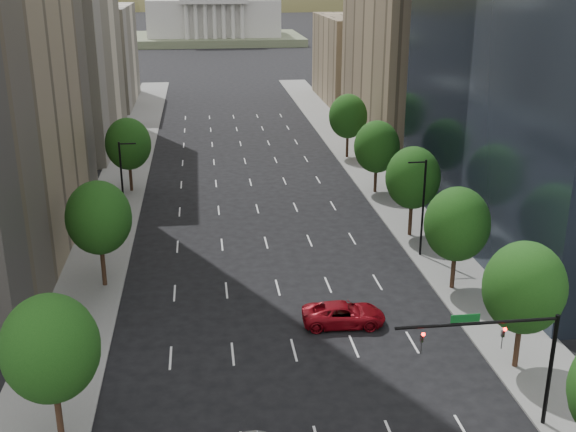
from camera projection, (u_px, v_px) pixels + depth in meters
name	position (u px, v px, depth m)	size (l,w,h in m)	color
sidewalk_left	(99.00, 250.00, 64.83)	(6.00, 200.00, 0.15)	slate
sidewalk_right	(424.00, 235.00, 68.46)	(6.00, 200.00, 0.15)	slate
midrise_cream_left	(57.00, 22.00, 98.11)	(14.00, 30.00, 35.00)	beige
filler_left	(95.00, 56.00, 131.81)	(14.00, 26.00, 18.00)	beige
parking_tan_right	(410.00, 38.00, 101.99)	(14.00, 30.00, 30.00)	#8C7759
filler_right	(359.00, 59.00, 135.20)	(14.00, 26.00, 16.00)	#8C7759
tree_right_1	(524.00, 288.00, 43.94)	(5.20, 5.20, 8.75)	#382316
tree_right_2	(457.00, 224.00, 55.21)	(5.20, 5.20, 8.61)	#382316
tree_right_3	(413.00, 178.00, 66.34)	(5.20, 5.20, 8.89)	#382316
tree_right_4	(377.00, 147.00, 79.58)	(5.20, 5.20, 8.46)	#382316
tree_right_5	(348.00, 116.00, 94.44)	(5.20, 5.20, 8.75)	#382316
tree_left_0	(50.00, 349.00, 36.92)	(5.20, 5.20, 8.75)	#382316
tree_left_1	(99.00, 218.00, 55.55)	(5.20, 5.20, 8.97)	#382316
tree_left_2	(128.00, 144.00, 79.97)	(5.20, 5.20, 8.68)	#382316
streetlight_rn	(422.00, 205.00, 61.95)	(1.70, 0.20, 9.00)	black
streetlight_ln	(123.00, 184.00, 68.15)	(1.70, 0.20, 9.00)	black
traffic_signal	(511.00, 348.00, 38.11)	(9.12, 0.40, 7.38)	black
capitol	(213.00, 17.00, 241.22)	(60.00, 40.00, 35.20)	#596647
foothills	(247.00, 46.00, 587.81)	(720.00, 413.00, 263.00)	olive
car_red_far	(344.00, 314.00, 51.11)	(2.80, 6.06, 1.69)	maroon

